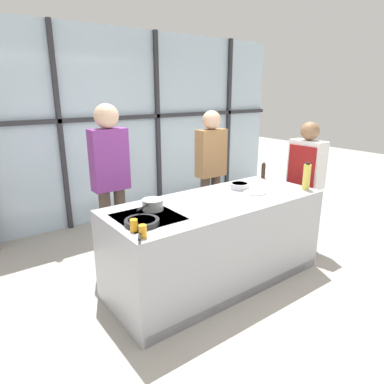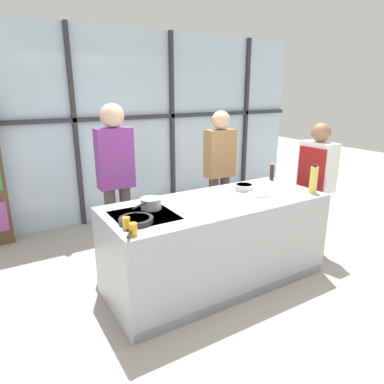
{
  "view_description": "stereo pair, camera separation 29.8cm",
  "coord_description": "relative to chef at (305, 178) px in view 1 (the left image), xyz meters",
  "views": [
    {
      "loc": [
        -2.12,
        -2.43,
        1.95
      ],
      "look_at": [
        -0.24,
        0.1,
        1.0
      ],
      "focal_mm": 32.0,
      "sensor_mm": 36.0,
      "label": 1
    },
    {
      "loc": [
        -1.88,
        -2.6,
        1.95
      ],
      "look_at": [
        -0.24,
        0.1,
        1.0
      ],
      "focal_mm": 32.0,
      "sensor_mm": 36.0,
      "label": 2
    }
  ],
  "objects": [
    {
      "name": "saucepan",
      "position": [
        -2.11,
        0.11,
        0.06
      ],
      "size": [
        0.33,
        0.25,
        0.1
      ],
      "color": "silver",
      "rests_on": "demo_island"
    },
    {
      "name": "pepper_grinder",
      "position": [
        -0.41,
        0.32,
        0.1
      ],
      "size": [
        0.05,
        0.05,
        0.21
      ],
      "color": "#332319",
      "rests_on": "demo_island"
    },
    {
      "name": "frying_pan",
      "position": [
        -2.36,
        -0.15,
        0.03
      ],
      "size": [
        0.34,
        0.46,
        0.04
      ],
      "color": "#232326",
      "rests_on": "demo_island"
    },
    {
      "name": "demo_island",
      "position": [
        -1.45,
        -0.02,
        -0.44
      ],
      "size": [
        2.25,
        0.9,
        0.9
      ],
      "color": "#A8AAB2",
      "rests_on": "ground_plane"
    },
    {
      "name": "spectator_center_left",
      "position": [
        -0.75,
        0.92,
        0.09
      ],
      "size": [
        0.4,
        0.24,
        1.7
      ],
      "rotation": [
        0.0,
        0.0,
        3.14
      ],
      "color": "#47382D",
      "rests_on": "ground_plane"
    },
    {
      "name": "juice_glass_far",
      "position": [
        -2.47,
        -0.23,
        0.05
      ],
      "size": [
        0.06,
        0.06,
        0.1
      ],
      "primitive_type": "cylinder",
      "color": "orange",
      "rests_on": "demo_island"
    },
    {
      "name": "juice_glass_near",
      "position": [
        -2.47,
        -0.37,
        0.05
      ],
      "size": [
        0.06,
        0.06,
        0.1
      ],
      "primitive_type": "cylinder",
      "color": "orange",
      "rests_on": "demo_island"
    },
    {
      "name": "spectator_far_left",
      "position": [
        -2.15,
        0.92,
        0.18
      ],
      "size": [
        0.39,
        0.25,
        1.81
      ],
      "rotation": [
        0.0,
        0.0,
        3.14
      ],
      "color": "#47382D",
      "rests_on": "ground_plane"
    },
    {
      "name": "ground_plane",
      "position": [
        -1.45,
        -0.02,
        -0.89
      ],
      "size": [
        18.0,
        18.0,
        0.0
      ],
      "primitive_type": "plane",
      "color": "#ADA89E"
    },
    {
      "name": "mixing_bowl",
      "position": [
        -0.99,
        0.14,
        0.04
      ],
      "size": [
        0.21,
        0.21,
        0.06
      ],
      "color": "silver",
      "rests_on": "demo_island"
    },
    {
      "name": "oil_bottle",
      "position": [
        -0.42,
        -0.31,
        0.15
      ],
      "size": [
        0.08,
        0.08,
        0.3
      ],
      "color": "#E0CC4C",
      "rests_on": "demo_island"
    },
    {
      "name": "chef",
      "position": [
        0.0,
        0.0,
        0.0
      ],
      "size": [
        0.23,
        0.43,
        1.58
      ],
      "rotation": [
        0.0,
        0.0,
        1.57
      ],
      "color": "#47382D",
      "rests_on": "ground_plane"
    },
    {
      "name": "white_plate",
      "position": [
        -0.97,
        -0.07,
        0.01
      ],
      "size": [
        0.23,
        0.23,
        0.01
      ],
      "primitive_type": "cylinder",
      "color": "white",
      "rests_on": "demo_island"
    },
    {
      "name": "back_window_wall",
      "position": [
        -1.45,
        2.4,
        0.51
      ],
      "size": [
        6.4,
        0.1,
        2.8
      ],
      "color": "silver",
      "rests_on": "ground_plane"
    }
  ]
}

